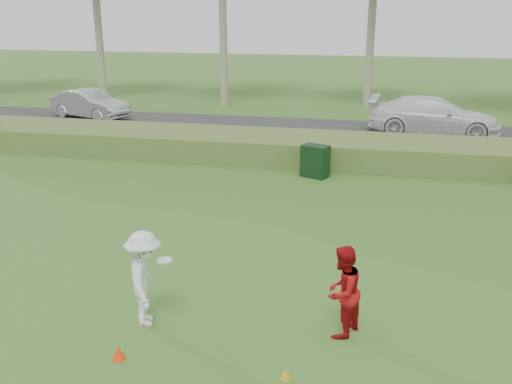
% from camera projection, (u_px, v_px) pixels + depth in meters
% --- Properties ---
extents(ground, '(120.00, 120.00, 0.00)m').
position_uv_depth(ground, '(209.00, 329.00, 10.21)').
color(ground, '#336622').
rests_on(ground, ground).
extents(reed_strip, '(80.00, 3.00, 0.90)m').
position_uv_depth(reed_strip, '(302.00, 148.00, 21.21)').
color(reed_strip, '#4C6B2A').
rests_on(reed_strip, ground).
extents(park_road, '(80.00, 6.00, 0.06)m').
position_uv_depth(park_road, '(317.00, 132.00, 25.99)').
color(park_road, '#2D2D2D').
rests_on(park_road, ground).
extents(player_white, '(1.04, 1.30, 1.77)m').
position_uv_depth(player_white, '(144.00, 278.00, 10.14)').
color(player_white, white).
rests_on(player_white, ground).
extents(player_red, '(0.90, 0.99, 1.66)m').
position_uv_depth(player_red, '(342.00, 292.00, 9.79)').
color(player_red, '#AB0E12').
rests_on(player_red, ground).
extents(cone_orange, '(0.22, 0.22, 0.24)m').
position_uv_depth(cone_orange, '(118.00, 353.00, 9.29)').
color(cone_orange, '#FF390D').
rests_on(cone_orange, ground).
extents(cone_yellow, '(0.17, 0.17, 0.19)m').
position_uv_depth(cone_yellow, '(286.00, 373.00, 8.81)').
color(cone_yellow, gold).
rests_on(cone_yellow, ground).
extents(utility_cabinet, '(1.01, 0.84, 1.09)m').
position_uv_depth(utility_cabinet, '(315.00, 161.00, 19.12)').
color(utility_cabinet, black).
rests_on(utility_cabinet, ground).
extents(car_mid, '(4.57, 2.80, 1.42)m').
position_uv_depth(car_mid, '(90.00, 104.00, 28.84)').
color(car_mid, '#B3B4B8').
rests_on(car_mid, park_road).
extents(car_right, '(5.79, 2.73, 1.63)m').
position_uv_depth(car_right, '(434.00, 116.00, 25.16)').
color(car_right, white).
rests_on(car_right, park_road).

